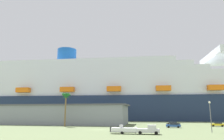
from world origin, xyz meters
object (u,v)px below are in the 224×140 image
(cruise_ship, at_px, (120,96))
(parked_car_yellow_taxi, at_px, (218,124))
(palm_tree, at_px, (66,99))
(small_boat_on_trailer, at_px, (126,130))
(parked_car_black_coupe, at_px, (173,124))
(street_lamp, at_px, (210,112))
(pickup_truck, at_px, (149,130))
(parked_car_blue_suv, at_px, (173,125))

(cruise_ship, distance_m, parked_car_yellow_taxi, 68.33)
(palm_tree, height_order, parked_car_yellow_taxi, palm_tree)
(cruise_ship, bearing_deg, small_boat_on_trailer, -79.65)
(cruise_ship, height_order, parked_car_black_coupe, cruise_ship)
(street_lamp, xyz_separation_m, parked_car_black_coupe, (-7.92, 23.23, -4.41))
(pickup_truck, height_order, small_boat_on_trailer, pickup_truck)
(pickup_truck, distance_m, parked_car_yellow_taxi, 39.19)
(pickup_truck, xyz_separation_m, small_boat_on_trailer, (-5.41, -0.15, -0.08))
(parked_car_yellow_taxi, bearing_deg, pickup_truck, -127.06)
(street_lamp, height_order, parked_car_black_coupe, street_lamp)
(cruise_ship, bearing_deg, pickup_truck, -76.01)
(cruise_ship, xyz_separation_m, street_lamp, (36.30, -74.24, -9.73))
(small_boat_on_trailer, relative_size, parked_car_blue_suv, 1.79)
(cruise_ship, distance_m, parked_car_blue_suv, 67.23)
(small_boat_on_trailer, bearing_deg, palm_tree, 141.48)
(small_boat_on_trailer, bearing_deg, parked_car_black_coupe, 66.40)
(cruise_ship, relative_size, palm_tree, 22.99)
(parked_car_blue_suv, bearing_deg, street_lamp, -59.88)
(cruise_ship, height_order, palm_tree, cruise_ship)
(pickup_truck, bearing_deg, street_lamp, 24.87)
(small_boat_on_trailer, xyz_separation_m, parked_car_blue_suv, (12.86, 22.22, -0.13))
(street_lamp, distance_m, parked_car_blue_suv, 17.52)
(parked_car_black_coupe, bearing_deg, parked_car_blue_suv, -93.94)
(small_boat_on_trailer, xyz_separation_m, palm_tree, (-25.19, 20.06, 8.88))
(pickup_truck, xyz_separation_m, parked_car_yellow_taxi, (23.62, 31.27, -0.21))
(palm_tree, bearing_deg, parked_car_blue_suv, 3.25)
(pickup_truck, xyz_separation_m, palm_tree, (-30.61, 19.91, 8.79))
(palm_tree, bearing_deg, parked_car_black_coupe, 15.50)
(pickup_truck, relative_size, parked_car_yellow_taxi, 1.21)
(cruise_ship, distance_m, parked_car_black_coupe, 60.06)
(cruise_ship, relative_size, street_lamp, 34.72)
(parked_car_blue_suv, height_order, parked_car_black_coupe, same)
(pickup_truck, xyz_separation_m, parked_car_blue_suv, (7.45, 22.07, -0.21))
(small_boat_on_trailer, height_order, street_lamp, street_lamp)
(parked_car_yellow_taxi, height_order, parked_car_black_coupe, same)
(parked_car_black_coupe, bearing_deg, palm_tree, -164.50)
(small_boat_on_trailer, distance_m, street_lamp, 23.06)
(small_boat_on_trailer, distance_m, parked_car_yellow_taxi, 42.78)
(small_boat_on_trailer, distance_m, palm_tree, 33.40)
(pickup_truck, relative_size, small_boat_on_trailer, 0.66)
(parked_car_blue_suv, bearing_deg, pickup_truck, -108.65)
(palm_tree, height_order, parked_car_blue_suv, palm_tree)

